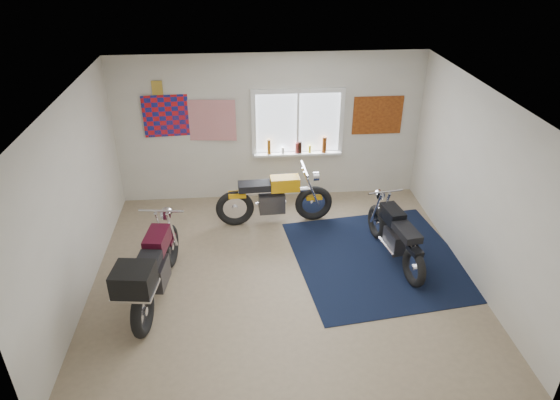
{
  "coord_description": "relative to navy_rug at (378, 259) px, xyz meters",
  "views": [
    {
      "loc": [
        -0.54,
        -5.94,
        4.55
      ],
      "look_at": [
        0.0,
        0.4,
        1.04
      ],
      "focal_mm": 32.0,
      "sensor_mm": 36.0,
      "label": 1
    }
  ],
  "objects": [
    {
      "name": "oil_bottles",
      "position": [
        -0.95,
        2.15,
        1.02
      ],
      "size": [
        1.09,
        0.09,
        0.3
      ],
      "color": "brown",
      "rests_on": "window_assembly"
    },
    {
      "name": "flag_display",
      "position": [
        -3.43,
        2.23,
        2.14
      ],
      "size": [
        1.6,
        0.1,
        1.17
      ],
      "color": "red",
      "rests_on": "room_shell"
    },
    {
      "name": "maroon_tourer",
      "position": [
        -3.3,
        -0.75,
        0.55
      ],
      "size": [
        0.75,
        2.12,
        1.07
      ],
      "rotation": [
        0.0,
        0.0,
        1.44
      ],
      "color": "black",
      "rests_on": "ground"
    },
    {
      "name": "room_shell",
      "position": [
        -1.53,
        -0.25,
        1.63
      ],
      "size": [
        5.5,
        5.5,
        5.5
      ],
      "color": "white",
      "rests_on": "ground"
    },
    {
      "name": "yellow_triumph",
      "position": [
        -1.53,
        1.25,
        0.44
      ],
      "size": [
        2.02,
        0.61,
        1.02
      ],
      "rotation": [
        0.0,
        0.0,
        0.05
      ],
      "color": "black",
      "rests_on": "ground"
    },
    {
      "name": "ground",
      "position": [
        -1.53,
        -0.25,
        -0.01
      ],
      "size": [
        5.5,
        5.5,
        0.0
      ],
      "primitive_type": "plane",
      "color": "#9E896B",
      "rests_on": "ground"
    },
    {
      "name": "window_assembly",
      "position": [
        -1.03,
        2.21,
        1.36
      ],
      "size": [
        1.66,
        0.17,
        1.26
      ],
      "color": "white",
      "rests_on": "room_shell"
    },
    {
      "name": "navy_rug",
      "position": [
        0.0,
        0.0,
        0.0
      ],
      "size": [
        2.8,
        2.89,
        0.01
      ],
      "primitive_type": "cube",
      "rotation": [
        0.0,
        0.0,
        0.12
      ],
      "color": "black",
      "rests_on": "ground"
    },
    {
      "name": "black_chrome_bike",
      "position": [
        0.22,
        -0.01,
        0.41
      ],
      "size": [
        0.58,
        1.85,
        0.95
      ],
      "rotation": [
        0.0,
        0.0,
        1.73
      ],
      "color": "black",
      "rests_on": "navy_rug"
    },
    {
      "name": "triumph_poster",
      "position": [
        0.42,
        2.23,
        1.54
      ],
      "size": [
        0.9,
        0.03,
        0.7
      ],
      "primitive_type": "cube",
      "color": "#A54C14",
      "rests_on": "room_shell"
    }
  ]
}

